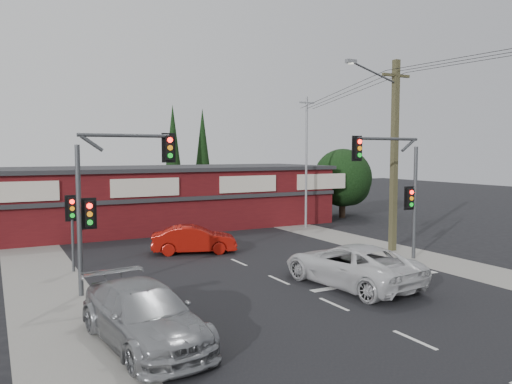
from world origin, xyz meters
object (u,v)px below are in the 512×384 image
utility_pole (393,149)px  red_sedan (194,239)px  white_suv (351,265)px  silver_suv (144,315)px  shop_building (144,197)px

utility_pole → red_sedan: bearing=155.1°
white_suv → silver_suv: size_ratio=1.07×
white_suv → red_sedan: bearing=-76.7°
silver_suv → utility_pole: bearing=17.0°
silver_suv → shop_building: shop_building is taller
silver_suv → red_sedan: bearing=56.1°
red_sedan → utility_pole: 11.39m
white_suv → silver_suv: 9.05m
shop_building → utility_pole: 17.15m
silver_suv → shop_building: size_ratio=0.20×
white_suv → silver_suv: bearing=7.1°
white_suv → utility_pole: size_ratio=0.59×
silver_suv → red_sedan: 12.30m
shop_building → utility_pole: bearing=-56.2°
utility_pole → white_suv: bearing=-144.6°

